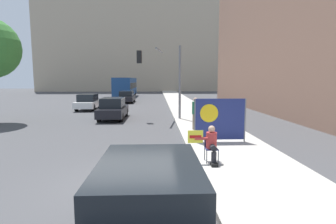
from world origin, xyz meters
TOP-DOWN VIEW (x-y plane):
  - ground_plane at (0.00, 0.00)m, footprint 160.00×160.00m
  - sidewalk_curb at (3.67, 15.00)m, footprint 3.36×90.00m
  - building_backdrop_far at (-2.00, 62.36)m, footprint 52.00×12.00m
  - seated_protester at (2.53, 1.58)m, footprint 0.97×0.77m
  - jogger_on_sidewalk at (2.98, 4.73)m, footprint 0.34×0.34m
  - pedestrian_behind at (2.83, 7.18)m, footprint 0.34×0.34m
  - protest_banner at (3.45, 4.33)m, footprint 2.20×0.06m
  - traffic_light_pole at (1.24, 11.38)m, footprint 2.99×2.75m
  - parked_car_curbside at (0.68, -2.47)m, footprint 1.83×4.39m
  - car_on_road_nearest at (-2.33, 12.26)m, footprint 1.71×4.27m
  - car_on_road_midblock at (-5.65, 18.29)m, footprint 1.71×4.17m
  - car_on_road_distant at (-2.93, 25.96)m, footprint 1.79×4.45m
  - city_bus_on_road at (-4.17, 35.62)m, footprint 2.57×11.62m

SIDE VIEW (x-z plane):
  - ground_plane at x=0.00m, z-range 0.00..0.00m
  - sidewalk_curb at x=3.67m, z-range 0.00..0.18m
  - car_on_road_distant at x=-2.93m, z-range 0.00..1.45m
  - car_on_road_midblock at x=-5.65m, z-range -0.01..1.47m
  - car_on_road_nearest at x=-2.33m, z-range -0.01..1.53m
  - parked_car_curbside at x=0.68m, z-range -0.01..1.54m
  - seated_protester at x=2.53m, z-range 0.22..1.39m
  - pedestrian_behind at x=2.83m, z-range 0.19..1.89m
  - jogger_on_sidewalk at x=2.98m, z-range 0.20..1.92m
  - protest_banner at x=3.45m, z-range 0.23..2.08m
  - city_bus_on_road at x=-4.17m, z-range 0.24..3.34m
  - traffic_light_pole at x=1.24m, z-range 1.06..5.95m
  - building_backdrop_far at x=-2.00m, z-range 0.00..31.89m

